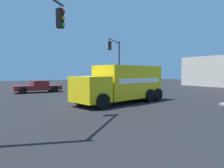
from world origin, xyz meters
TOP-DOWN VIEW (x-y plane):
  - ground_plane at (0.00, 0.00)m, footprint 100.00×100.00m
  - delivery_truck at (1.85, 1.46)m, footprint 4.08×7.84m
  - traffic_light_primary at (6.53, -6.32)m, footprint 3.41×3.59m
  - traffic_light_secondary at (-6.33, 6.26)m, footprint 2.50×3.12m
  - pickup_maroon at (-10.20, -2.07)m, footprint 2.29×5.22m
  - sedan_navy at (-11.15, 6.34)m, footprint 2.24×4.40m

SIDE VIEW (x-z plane):
  - ground_plane at x=0.00m, z-range 0.00..0.00m
  - sedan_navy at x=-11.15m, z-range -0.03..1.28m
  - pickup_maroon at x=-10.20m, z-range 0.04..1.42m
  - delivery_truck at x=1.85m, z-range 0.06..2.88m
  - traffic_light_primary at x=6.53m, z-range 0.98..6.95m
  - traffic_light_secondary at x=-6.33m, z-range 0.95..7.20m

